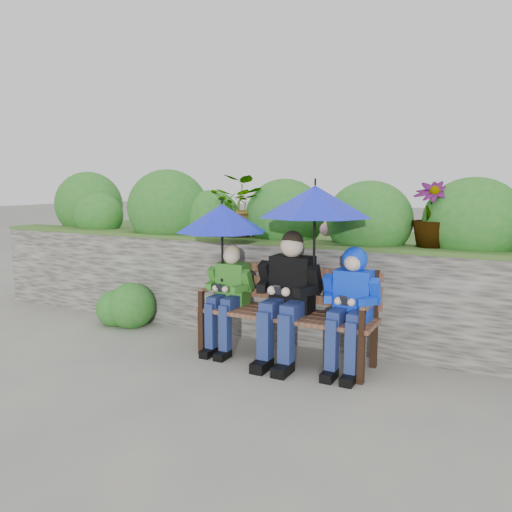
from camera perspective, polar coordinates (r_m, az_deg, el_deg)
The scene contains 8 objects.
ground at distance 4.70m, azimuth -0.57°, elevation -11.69°, with size 60.00×60.00×0.00m, color slate.
garden_backdrop at distance 5.94m, azimuth 6.25°, elevation -0.83°, with size 8.00×2.87×1.90m.
park_bench at distance 4.60m, azimuth 3.71°, elevation -5.75°, with size 1.64×0.48×0.87m.
boy_left at distance 4.79m, azimuth -3.21°, elevation -4.09°, with size 0.44×0.51×1.03m.
boy_middle at distance 4.48m, azimuth 3.63°, elevation -4.09°, with size 0.57×0.65×1.19m.
boy_right at distance 4.31m, azimuth 10.75°, elevation -4.82°, with size 0.47×0.58×1.07m.
umbrella_left at distance 4.74m, azimuth -3.90°, elevation 4.34°, with size 0.88×0.88×0.81m.
umbrella_right at distance 4.33m, azimuth 6.75°, elevation 6.22°, with size 0.99×0.99×0.97m.
Camera 1 is at (2.07, -3.90, 1.61)m, focal length 35.00 mm.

